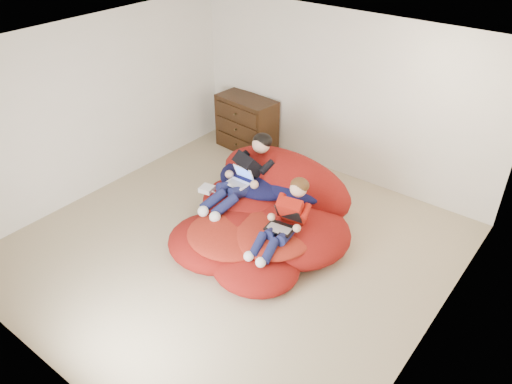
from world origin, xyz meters
name	(u,v)px	position (x,y,z in m)	size (l,w,h in m)	color
room_shell	(232,233)	(0.00, 0.00, 0.22)	(5.10, 5.10, 2.77)	tan
dresser	(246,124)	(-1.56, 2.23, 0.46)	(1.06, 0.62, 0.92)	#311D0D
beanbag_pile	(266,212)	(0.11, 0.55, 0.28)	(2.34, 2.37, 0.92)	maroon
cream_pillow	(261,156)	(-0.51, 1.24, 0.62)	(0.46, 0.29, 0.29)	silver
older_boy	(246,171)	(-0.32, 0.68, 0.69)	(0.46, 1.31, 0.76)	black
younger_boy	(286,215)	(0.64, 0.24, 0.63)	(0.37, 1.04, 0.71)	#B31B0F
laptop_white	(240,179)	(-0.32, 0.55, 0.63)	(0.30, 0.29, 0.21)	white
laptop_black	(284,222)	(0.64, 0.19, 0.56)	(0.36, 0.38, 0.23)	black
power_adapter	(207,189)	(-0.73, 0.34, 0.42)	(0.18, 0.18, 0.07)	white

